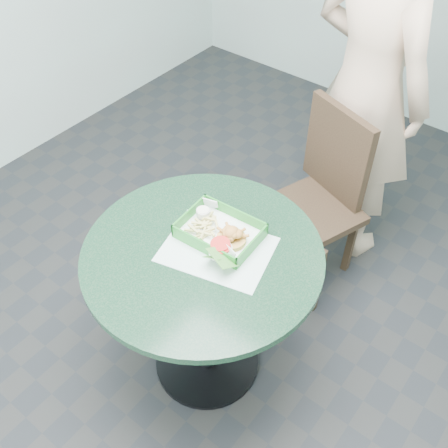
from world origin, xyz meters
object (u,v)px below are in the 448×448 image
Objects in this scene: diner_person at (375,46)px; cafe_table at (204,284)px; sauce_ramekin at (205,215)px; dining_chair at (322,190)px; food_basket at (220,237)px; crab_sandwich at (231,239)px.

cafe_table is at bearing 102.90° from diner_person.
sauce_ramekin is (-0.10, 0.13, 0.22)m from cafe_table.
dining_chair is 0.76m from sauce_ramekin.
diner_person is at bearing 88.19° from food_basket.
cafe_table is 3.07× the size of food_basket.
dining_chair is at bearing 108.04° from diner_person.
crab_sandwich is at bearing -14.21° from sauce_ramekin.
dining_chair is 17.57× the size of sauce_ramekin.
diner_person reaches higher than crab_sandwich.
dining_chair is at bearing 86.22° from cafe_table.
diner_person is 1.11m from crab_sandwich.
dining_chair reaches higher than crab_sandwich.
dining_chair is at bearing 90.43° from crab_sandwich.
crab_sandwich reaches higher than sauce_ramekin.
dining_chair is 0.78m from crab_sandwich.
dining_chair is 8.46× the size of crab_sandwich.
food_basket is (0.00, 0.10, 0.19)m from cafe_table.
cafe_table is 0.82m from dining_chair.
diner_person is 42.66× the size of sauce_ramekin.
cafe_table is 0.40× the size of diner_person.
diner_person reaches higher than food_basket.
cafe_table is 8.13× the size of crab_sandwich.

